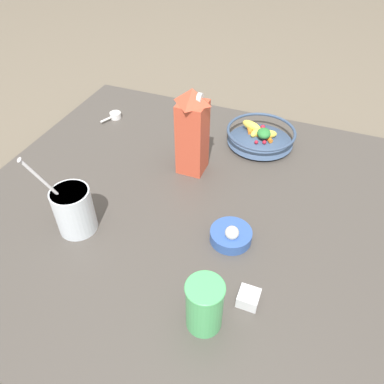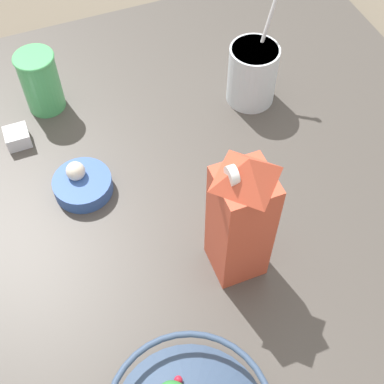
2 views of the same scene
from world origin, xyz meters
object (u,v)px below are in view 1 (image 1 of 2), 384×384
fruit_bowl (261,135)px  milk_carton (192,132)px  yogurt_tub (73,208)px  garlic_bowl (231,235)px  spice_jar (248,298)px  drinking_cup (204,305)px

fruit_bowl → milk_carton: milk_carton is taller
milk_carton → yogurt_tub: bearing=151.3°
milk_carton → garlic_bowl: milk_carton is taller
spice_jar → milk_carton: bearing=36.0°
yogurt_tub → drinking_cup: size_ratio=1.88×
fruit_bowl → drinking_cup: 0.72m
garlic_bowl → milk_carton: bearing=39.8°
garlic_bowl → yogurt_tub: bearing=105.3°
milk_carton → spice_jar: bearing=-144.0°
yogurt_tub → spice_jar: yogurt_tub is taller
spice_jar → garlic_bowl: 0.19m
fruit_bowl → spice_jar: 0.65m
yogurt_tub → spice_jar: (-0.05, -0.50, -0.06)m
fruit_bowl → milk_carton: 0.30m
spice_jar → garlic_bowl: bearing=29.3°
milk_carton → fruit_bowl: bearing=-37.8°
milk_carton → yogurt_tub: 0.42m
fruit_bowl → spice_jar: fruit_bowl is taller
spice_jar → garlic_bowl: size_ratio=0.42×
milk_carton → drinking_cup: (-0.50, -0.22, -0.07)m
yogurt_tub → garlic_bowl: size_ratio=2.27×
fruit_bowl → drinking_cup: (-0.72, -0.05, 0.04)m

